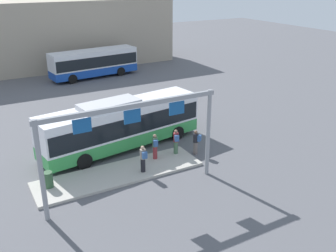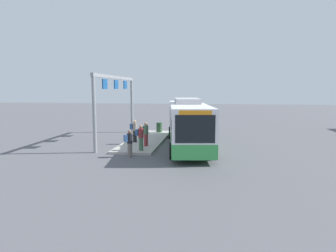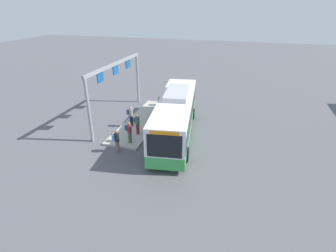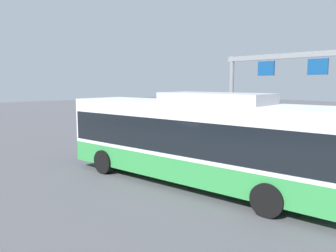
# 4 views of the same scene
# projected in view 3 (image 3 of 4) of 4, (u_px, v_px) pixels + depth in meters

# --- Properties ---
(ground_plane) EXTENTS (120.00, 120.00, 0.00)m
(ground_plane) POSITION_uv_depth(u_px,v_px,m) (175.00, 134.00, 21.44)
(ground_plane) COLOR #56565B
(platform_curb) EXTENTS (10.00, 2.80, 0.16)m
(platform_curb) POSITION_uv_depth(u_px,v_px,m) (143.00, 121.00, 23.74)
(platform_curb) COLOR #B2ADA3
(platform_curb) RESTS_ON ground
(bus_main) EXTENTS (11.53, 4.09, 3.46)m
(bus_main) POSITION_uv_depth(u_px,v_px,m) (176.00, 114.00, 20.67)
(bus_main) COLOR green
(bus_main) RESTS_ON ground
(person_boarding) EXTENTS (0.55, 0.60, 1.67)m
(person_boarding) POSITION_uv_depth(u_px,v_px,m) (117.00, 141.00, 18.59)
(person_boarding) COLOR slate
(person_boarding) RESTS_ON ground
(person_waiting_near) EXTENTS (0.44, 0.59, 1.67)m
(person_waiting_near) POSITION_uv_depth(u_px,v_px,m) (137.00, 124.00, 20.86)
(person_waiting_near) COLOR maroon
(person_waiting_near) RESTS_ON platform_curb
(person_waiting_mid) EXTENTS (0.45, 0.59, 1.67)m
(person_waiting_mid) POSITION_uv_depth(u_px,v_px,m) (129.00, 132.00, 19.53)
(person_waiting_mid) COLOR #476B4C
(person_waiting_mid) RESTS_ON platform_curb
(person_waiting_far) EXTENTS (0.34, 0.52, 1.67)m
(person_waiting_far) POSITION_uv_depth(u_px,v_px,m) (131.00, 115.00, 22.37)
(person_waiting_far) COLOR black
(person_waiting_far) RESTS_ON platform_curb
(platform_sign_gantry) EXTENTS (9.75, 0.24, 5.20)m
(platform_sign_gantry) POSITION_uv_depth(u_px,v_px,m) (116.00, 78.00, 22.85)
(platform_sign_gantry) COLOR gray
(platform_sign_gantry) RESTS_ON ground
(trash_bin) EXTENTS (0.52, 0.52, 0.90)m
(trash_bin) POSITION_uv_depth(u_px,v_px,m) (161.00, 101.00, 26.91)
(trash_bin) COLOR #2D5133
(trash_bin) RESTS_ON platform_curb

